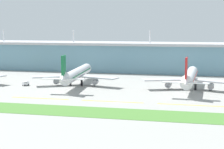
# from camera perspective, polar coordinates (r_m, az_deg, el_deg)

# --- Properties ---
(ground_plane) EXTENTS (600.00, 600.00, 0.00)m
(ground_plane) POSITION_cam_1_polar(r_m,az_deg,el_deg) (167.97, 0.97, -4.12)
(ground_plane) COLOR gray
(terminal_building) EXTENTS (288.00, 34.00, 29.98)m
(terminal_building) POSITION_cam_1_polar(r_m,az_deg,el_deg) (276.27, 5.77, 2.60)
(terminal_building) COLOR #6693A8
(terminal_building) RESTS_ON ground
(airliner_near_middle) EXTENTS (48.61, 64.46, 18.90)m
(airliner_near_middle) POSITION_cam_1_polar(r_m,az_deg,el_deg) (214.47, -5.29, 0.10)
(airliner_near_middle) COLOR silver
(airliner_near_middle) RESTS_ON ground
(airliner_far_middle) EXTENTS (48.76, 62.20, 18.90)m
(airliner_far_middle) POSITION_cam_1_polar(r_m,az_deg,el_deg) (203.71, 11.46, -0.40)
(airliner_far_middle) COLOR white
(airliner_far_middle) RESTS_ON ground
(taxiway_stripe_mid_west) EXTENTS (28.00, 0.70, 0.04)m
(taxiway_stripe_mid_west) POSITION_cam_1_polar(r_m,az_deg,el_deg) (179.50, -10.66, -3.49)
(taxiway_stripe_mid_west) COLOR yellow
(taxiway_stripe_mid_west) RESTS_ON ground
(taxiway_stripe_centre) EXTENTS (28.00, 0.70, 0.04)m
(taxiway_stripe_centre) POSITION_cam_1_polar(r_m,az_deg,el_deg) (169.00, 0.00, -4.04)
(taxiway_stripe_centre) COLOR yellow
(taxiway_stripe_centre) RESTS_ON ground
(taxiway_stripe_mid_east) EXTENTS (28.00, 0.70, 0.04)m
(taxiway_stripe_mid_east) POSITION_cam_1_polar(r_m,az_deg,el_deg) (164.97, 11.63, -4.47)
(taxiway_stripe_mid_east) COLOR yellow
(taxiway_stripe_mid_east) RESTS_ON ground
(grass_verge) EXTENTS (300.00, 18.00, 0.10)m
(grass_verge) POSITION_cam_1_polar(r_m,az_deg,el_deg) (147.54, -0.75, -5.71)
(grass_verge) COLOR #477A33
(grass_verge) RESTS_ON ground
(baggage_cart) EXTENTS (3.31, 4.02, 2.48)m
(baggage_cart) POSITION_cam_1_polar(r_m,az_deg,el_deg) (217.98, -12.71, -1.31)
(baggage_cart) COLOR silver
(baggage_cart) RESTS_ON ground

